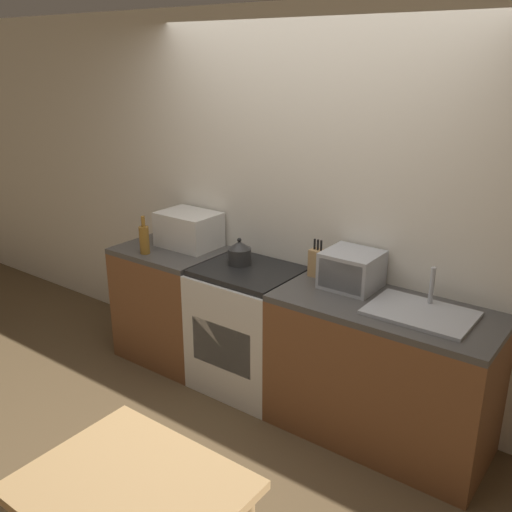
# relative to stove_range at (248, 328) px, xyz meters

# --- Properties ---
(ground_plane) EXTENTS (16.00, 16.00, 0.00)m
(ground_plane) POSITION_rel_stove_range_xyz_m (0.28, -0.60, -0.45)
(ground_plane) COLOR brown
(wall_back) EXTENTS (10.00, 0.06, 2.60)m
(wall_back) POSITION_rel_stove_range_xyz_m (0.28, 0.34, 0.85)
(wall_back) COLOR silver
(wall_back) RESTS_ON ground_plane
(counter_left_run) EXTENTS (0.78, 0.62, 0.90)m
(counter_left_run) POSITION_rel_stove_range_xyz_m (-0.74, 0.00, 0.00)
(counter_left_run) COLOR brown
(counter_left_run) RESTS_ON ground_plane
(counter_right_run) EXTENTS (1.33, 0.62, 0.90)m
(counter_right_run) POSITION_rel_stove_range_xyz_m (1.01, 0.00, 0.00)
(counter_right_run) COLOR brown
(counter_right_run) RESTS_ON ground_plane
(stove_range) EXTENTS (0.69, 0.62, 0.90)m
(stove_range) POSITION_rel_stove_range_xyz_m (0.00, 0.00, 0.00)
(stove_range) COLOR silver
(stove_range) RESTS_ON ground_plane
(kettle) EXTENTS (0.17, 0.17, 0.19)m
(kettle) POSITION_rel_stove_range_xyz_m (-0.11, 0.04, 0.53)
(kettle) COLOR #2D2D2D
(kettle) RESTS_ON stove_range
(microwave) EXTENTS (0.44, 0.33, 0.26)m
(microwave) POSITION_rel_stove_range_xyz_m (-0.66, 0.12, 0.58)
(microwave) COLOR silver
(microwave) RESTS_ON counter_left_run
(bottle) EXTENTS (0.07, 0.07, 0.28)m
(bottle) POSITION_rel_stove_range_xyz_m (-0.80, -0.20, 0.56)
(bottle) COLOR olive
(bottle) RESTS_ON counter_left_run
(knife_block) EXTENTS (0.10, 0.08, 0.25)m
(knife_block) POSITION_rel_stove_range_xyz_m (0.44, 0.16, 0.55)
(knife_block) COLOR tan
(knife_block) RESTS_ON counter_right_run
(toaster_oven) EXTENTS (0.33, 0.31, 0.23)m
(toaster_oven) POSITION_rel_stove_range_xyz_m (0.71, 0.13, 0.57)
(toaster_oven) COLOR #ADAFB5
(toaster_oven) RESTS_ON counter_right_run
(sink_basin) EXTENTS (0.58, 0.40, 0.24)m
(sink_basin) POSITION_rel_stove_range_xyz_m (1.22, 0.01, 0.47)
(sink_basin) COLOR #ADAFB5
(sink_basin) RESTS_ON counter_right_run
(dining_table) EXTENTS (0.83, 0.67, 0.75)m
(dining_table) POSITION_rel_stove_range_xyz_m (0.79, -1.77, 0.19)
(dining_table) COLOR tan
(dining_table) RESTS_ON ground_plane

